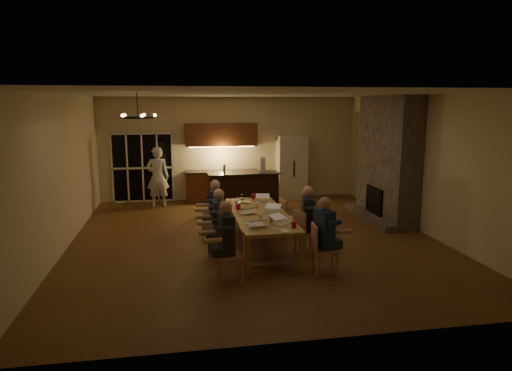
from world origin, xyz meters
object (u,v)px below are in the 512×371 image
at_px(can_cola, 242,197).
at_px(dining_table, 260,230).
at_px(chair_right_near, 325,249).
at_px(laptop_c, 247,208).
at_px(person_left_near, 226,240).
at_px(mug_back, 236,202).
at_px(redcup_mid, 238,207).
at_px(redcup_near, 294,225).
at_px(bar_blender, 263,165).
at_px(bar_island, 244,191).
at_px(mug_front, 261,217).
at_px(laptop_a, 257,220).
at_px(person_left_mid, 219,224).
at_px(plate_left, 253,224).
at_px(chandelier, 138,117).
at_px(bar_bottle, 224,169).
at_px(refrigerator, 291,167).
at_px(laptop_e, 244,198).
at_px(plate_far, 273,204).
at_px(person_left_far, 215,211).
at_px(chair_left_far, 214,223).
at_px(redcup_far, 253,196).
at_px(chair_left_near, 230,255).
at_px(laptop_d, 272,208).
at_px(laptop_b, 282,218).
at_px(person_right_near, 324,235).
at_px(laptop_f, 263,197).
at_px(can_silver, 271,219).
at_px(person_right_mid, 308,220).
at_px(mug_mid, 257,204).
at_px(chair_right_mid, 308,231).
at_px(chair_right_far, 291,218).
at_px(plate_near, 282,219).

bearing_deg(can_cola, dining_table, -83.18).
distance_m(chair_right_near, laptop_c, 2.04).
bearing_deg(person_left_near, mug_back, 160.81).
height_order(dining_table, redcup_mid, redcup_mid).
relative_size(redcup_near, bar_blender, 0.29).
bearing_deg(bar_island, mug_front, -95.71).
height_order(chair_right_near, laptop_a, laptop_a).
bearing_deg(person_left_mid, mug_front, 88.25).
relative_size(laptop_a, plate_left, 1.26).
distance_m(chair_right_near, chandelier, 4.16).
height_order(mug_back, bar_bottle, bar_bottle).
xyz_separation_m(refrigerator, laptop_e, (-2.06, -3.70, -0.14)).
height_order(dining_table, plate_far, plate_far).
bearing_deg(bar_bottle, mug_back, -90.19).
height_order(person_left_far, laptop_a, person_left_far).
bearing_deg(chair_left_far, redcup_far, 113.61).
relative_size(refrigerator, laptop_e, 6.25).
distance_m(mug_back, redcup_far, 0.73).
bearing_deg(chair_left_near, person_left_far, 179.95).
relative_size(laptop_d, laptop_e, 1.00).
xyz_separation_m(chandelier, mug_front, (2.27, -0.12, -1.95)).
bearing_deg(person_left_near, laptop_b, 112.91).
height_order(laptop_d, mug_front, laptop_d).
height_order(chair_right_near, bar_blender, bar_blender).
bearing_deg(chair_left_near, redcup_far, 161.69).
bearing_deg(laptop_c, chandelier, -5.30).
bearing_deg(person_left_far, person_left_near, 5.55).
relative_size(mug_front, bar_bottle, 0.42).
relative_size(person_right_near, laptop_f, 4.31).
xyz_separation_m(bar_island, chair_left_near, (-0.98, -5.08, -0.10)).
relative_size(can_silver, plate_far, 0.55).
xyz_separation_m(chandelier, mug_back, (1.98, 1.27, -1.95)).
bearing_deg(laptop_e, can_silver, 113.78).
relative_size(person_right_mid, mug_mid, 13.80).
bearing_deg(bar_blender, person_left_near, -93.56).
distance_m(chair_right_mid, laptop_a, 1.31).
relative_size(redcup_mid, plate_left, 0.47).
relative_size(refrigerator, plate_left, 7.86).
height_order(chair_left_near, mug_back, chair_left_near).
xyz_separation_m(bar_island, laptop_b, (0.09, -4.36, 0.32)).
relative_size(chair_right_mid, can_silver, 7.42).
xyz_separation_m(laptop_f, redcup_mid, (-0.65, -0.63, -0.05)).
relative_size(refrigerator, chair_right_far, 2.25).
bearing_deg(chair_right_far, mug_front, 135.92).
distance_m(person_left_near, person_right_near, 1.76).
relative_size(plate_near, bar_blender, 0.58).
distance_m(bar_island, person_right_mid, 3.99).
bearing_deg(laptop_d, chair_right_far, 79.93).
distance_m(laptop_a, laptop_d, 1.06).
relative_size(bar_island, can_silver, 16.75).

